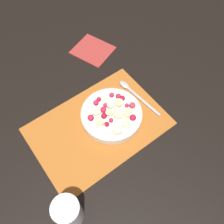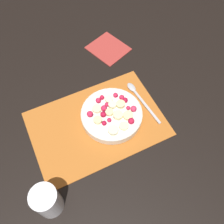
{
  "view_description": "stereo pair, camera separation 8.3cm",
  "coord_description": "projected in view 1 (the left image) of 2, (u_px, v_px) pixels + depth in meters",
  "views": [
    {
      "loc": [
        -0.2,
        -0.35,
        0.76
      ],
      "look_at": [
        0.06,
        -0.0,
        0.04
      ],
      "focal_mm": 40.0,
      "sensor_mm": 36.0,
      "label": 1
    },
    {
      "loc": [
        -0.13,
        -0.39,
        0.76
      ],
      "look_at": [
        0.06,
        -0.0,
        0.04
      ],
      "focal_mm": 40.0,
      "sensor_mm": 36.0,
      "label": 2
    }
  ],
  "objects": [
    {
      "name": "ground_plane",
      "position": [
        98.0,
        126.0,
        0.86
      ],
      "size": [
        3.0,
        3.0,
        0.0
      ],
      "primitive_type": "plane",
      "color": "black"
    },
    {
      "name": "fruit_bowl",
      "position": [
        112.0,
        115.0,
        0.85
      ],
      "size": [
        0.21,
        0.21,
        0.05
      ],
      "color": "silver",
      "rests_on": "placemat"
    },
    {
      "name": "spoon",
      "position": [
        132.0,
        91.0,
        0.92
      ],
      "size": [
        0.04,
        0.2,
        0.01
      ],
      "rotation": [
        0.0,
        0.0,
        7.95
      ],
      "color": "#B2B2B7",
      "rests_on": "placemat"
    },
    {
      "name": "drinking_glass",
      "position": [
        68.0,
        212.0,
        0.66
      ],
      "size": [
        0.07,
        0.07,
        0.11
      ],
      "color": "white",
      "rests_on": "ground_plane"
    },
    {
      "name": "napkin",
      "position": [
        93.0,
        50.0,
        1.04
      ],
      "size": [
        0.18,
        0.19,
        0.01
      ],
      "color": "#A3332D",
      "rests_on": "ground_plane"
    },
    {
      "name": "placemat",
      "position": [
        98.0,
        126.0,
        0.85
      ],
      "size": [
        0.45,
        0.31,
        0.01
      ],
      "color": "#B26023",
      "rests_on": "ground_plane"
    }
  ]
}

